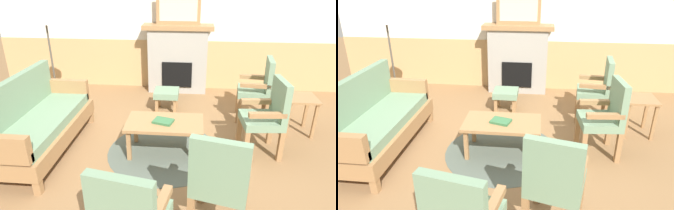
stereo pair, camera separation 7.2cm
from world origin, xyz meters
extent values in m
plane|color=olive|center=(0.00, 0.00, 0.00)|extent=(14.00, 14.00, 0.00)
cube|color=silver|center=(0.00, 2.60, 1.35)|extent=(7.20, 0.12, 2.70)
cube|color=tan|center=(0.00, 2.53, 0.47)|extent=(7.20, 0.02, 0.95)
cube|color=gray|center=(0.00, 2.35, 0.60)|extent=(1.10, 0.36, 1.20)
cube|color=black|center=(0.00, 2.16, 0.38)|extent=(0.56, 0.02, 0.48)
cube|color=olive|center=(0.00, 2.35, 1.24)|extent=(1.30, 0.44, 0.08)
cube|color=olive|center=(0.00, 2.35, 1.56)|extent=(0.80, 0.03, 0.56)
cube|color=beige|center=(0.00, 2.33, 1.56)|extent=(0.68, 0.01, 0.44)
cube|color=olive|center=(-1.26, -0.84, 0.08)|extent=(0.08, 0.08, 0.16)
cube|color=olive|center=(-1.26, 0.84, 0.08)|extent=(0.08, 0.08, 0.16)
cube|color=olive|center=(-1.86, 0.84, 0.08)|extent=(0.08, 0.08, 0.16)
cube|color=olive|center=(-1.56, 0.00, 0.26)|extent=(0.70, 1.80, 0.20)
cube|color=gray|center=(-1.56, 0.00, 0.42)|extent=(0.60, 1.70, 0.12)
cube|color=gray|center=(-1.86, 0.00, 0.73)|extent=(0.10, 1.70, 0.50)
cube|color=olive|center=(-1.56, -0.85, 0.53)|extent=(0.60, 0.10, 0.30)
cube|color=olive|center=(-1.56, 0.85, 0.53)|extent=(0.60, 0.10, 0.30)
cube|color=olive|center=(-0.44, -0.14, 0.20)|extent=(0.05, 0.05, 0.40)
cube|color=olive|center=(0.40, -0.14, 0.20)|extent=(0.05, 0.05, 0.40)
cube|color=olive|center=(-0.44, 0.30, 0.20)|extent=(0.05, 0.05, 0.40)
cube|color=olive|center=(0.40, 0.30, 0.20)|extent=(0.05, 0.05, 0.40)
cube|color=olive|center=(-0.02, 0.08, 0.42)|extent=(0.96, 0.56, 0.04)
cylinder|color=#4C564C|center=(-0.02, 0.08, 0.00)|extent=(1.48, 1.48, 0.01)
cube|color=#33663D|center=(-0.03, 0.06, 0.46)|extent=(0.28, 0.24, 0.03)
cube|color=olive|center=(-0.27, 1.24, 0.13)|extent=(0.05, 0.05, 0.26)
cube|color=olive|center=(0.03, 1.24, 0.13)|extent=(0.05, 0.05, 0.26)
cube|color=olive|center=(-0.27, 1.54, 0.13)|extent=(0.05, 0.05, 0.26)
cube|color=olive|center=(0.03, 1.54, 0.13)|extent=(0.05, 0.05, 0.26)
cube|color=gray|center=(-0.12, 1.39, 0.31)|extent=(0.40, 0.40, 0.10)
cube|color=olive|center=(0.99, -0.02, 0.20)|extent=(0.06, 0.06, 0.40)
cube|color=olive|center=(0.96, 0.40, 0.20)|extent=(0.06, 0.06, 0.40)
cube|color=olive|center=(1.41, 0.02, 0.20)|extent=(0.06, 0.06, 0.40)
cube|color=olive|center=(1.38, 0.44, 0.20)|extent=(0.06, 0.06, 0.40)
cube|color=gray|center=(1.18, 0.21, 0.45)|extent=(0.52, 0.52, 0.10)
cube|color=gray|center=(1.38, 0.23, 0.74)|extent=(0.12, 0.49, 0.48)
cube|color=olive|center=(1.20, 0.01, 0.62)|extent=(0.44, 0.11, 0.06)
cube|color=olive|center=(1.17, 0.41, 0.62)|extent=(0.44, 0.11, 0.06)
cube|color=olive|center=(1.02, 1.03, 0.20)|extent=(0.07, 0.07, 0.40)
cube|color=olive|center=(1.07, 1.45, 0.20)|extent=(0.07, 0.07, 0.40)
cube|color=olive|center=(1.44, 0.99, 0.20)|extent=(0.07, 0.07, 0.40)
cube|color=olive|center=(1.49, 1.40, 0.20)|extent=(0.07, 0.07, 0.40)
cube|color=gray|center=(1.25, 1.22, 0.45)|extent=(0.53, 0.53, 0.10)
cube|color=gray|center=(1.45, 1.20, 0.74)|extent=(0.13, 0.49, 0.48)
cube|color=olive|center=(1.23, 1.01, 0.62)|extent=(0.45, 0.12, 0.06)
cube|color=olive|center=(1.28, 1.42, 0.62)|extent=(0.45, 0.12, 0.06)
cube|color=olive|center=(0.45, -0.81, 0.20)|extent=(0.07, 0.07, 0.40)
cube|color=olive|center=(0.85, -0.91, 0.20)|extent=(0.07, 0.07, 0.40)
cube|color=gray|center=(0.60, -1.06, 0.45)|extent=(0.58, 0.58, 0.10)
cube|color=gray|center=(0.55, -1.25, 0.74)|extent=(0.49, 0.19, 0.48)
cube|color=olive|center=(0.40, -1.01, 0.62)|extent=(0.17, 0.44, 0.06)
cube|color=olive|center=(0.80, -1.11, 0.62)|extent=(0.17, 0.44, 0.06)
cube|color=gray|center=(-0.11, -1.77, 0.74)|extent=(0.49, 0.17, 0.48)
cube|color=olive|center=(-0.28, -1.53, 0.62)|extent=(0.15, 0.45, 0.06)
cube|color=olive|center=(0.12, -1.61, 0.62)|extent=(0.15, 0.45, 0.06)
cube|color=olive|center=(1.65, 0.99, 0.26)|extent=(0.04, 0.04, 0.52)
cube|color=olive|center=(2.01, 0.99, 0.26)|extent=(0.04, 0.04, 0.52)
cube|color=olive|center=(1.65, 0.63, 0.26)|extent=(0.04, 0.04, 0.52)
cube|color=olive|center=(2.01, 0.63, 0.26)|extent=(0.04, 0.04, 0.52)
cube|color=olive|center=(1.83, 0.81, 0.54)|extent=(0.44, 0.44, 0.03)
cylinder|color=#332D28|center=(-1.97, 1.29, 0.01)|extent=(0.24, 0.24, 0.03)
cylinder|color=#4C473D|center=(-1.97, 1.29, 0.73)|extent=(0.03, 0.03, 1.40)
cone|color=silver|center=(-1.97, 1.29, 1.55)|extent=(0.36, 0.36, 0.25)
camera|label=1|loc=(0.34, -3.25, 2.14)|focal=32.17mm
camera|label=2|loc=(0.41, -3.24, 2.14)|focal=32.17mm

